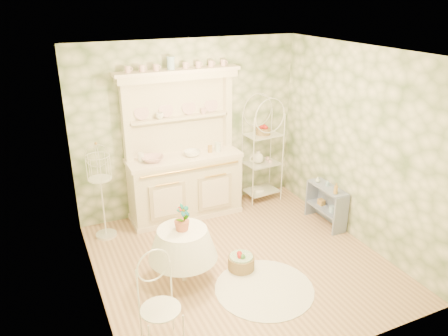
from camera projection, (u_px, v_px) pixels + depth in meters
name	position (u px, v px, depth m)	size (l,w,h in m)	color
floor	(240.00, 261.00, 5.79)	(3.60, 3.60, 0.00)	tan
ceiling	(243.00, 53.00, 4.78)	(3.60, 3.60, 0.00)	white
wall_left	(88.00, 193.00, 4.59)	(3.60, 3.60, 0.00)	silver
wall_right	(358.00, 146.00, 5.98)	(3.60, 3.60, 0.00)	silver
wall_back	(189.00, 128.00, 6.80)	(3.60, 3.60, 0.00)	silver
wall_front	(335.00, 237.00, 3.77)	(3.60, 3.60, 0.00)	silver
kitchen_dresser	(184.00, 147.00, 6.56)	(1.87, 0.61, 2.29)	#F5EACE
bakers_rack	(263.00, 147.00, 7.20)	(0.59, 0.42, 1.89)	white
side_shelf	(326.00, 206.00, 6.63)	(0.26, 0.70, 0.60)	#7C88AA
round_table	(183.00, 257.00, 5.29)	(0.61, 0.61, 0.66)	white
cafe_chair	(161.00, 313.00, 4.26)	(0.37, 0.37, 0.81)	white
birdcage_stand	(101.00, 190.00, 6.11)	(0.35, 0.35, 1.49)	white
floor_basket	(241.00, 262.00, 5.58)	(0.33, 0.33, 0.21)	olive
lace_rug	(264.00, 288.00, 5.25)	(1.20, 1.20, 0.01)	white
bowl_floral	(153.00, 161.00, 6.40)	(0.31, 0.31, 0.08)	white
bowl_white	(192.00, 155.00, 6.61)	(0.26, 0.26, 0.08)	white
cup_left	(160.00, 117.00, 6.41)	(0.12, 0.12, 0.09)	white
cup_right	(203.00, 112.00, 6.68)	(0.10, 0.10, 0.09)	white
potted_geranium	(184.00, 220.00, 5.08)	(0.17, 0.12, 0.33)	#3F7238
bottle_amber	(336.00, 190.00, 6.26)	(0.06, 0.06, 0.17)	#B38740
bottle_blue	(328.00, 184.00, 6.53)	(0.04, 0.04, 0.10)	#95BEDB
bottle_glass	(318.00, 180.00, 6.65)	(0.07, 0.07, 0.09)	silver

